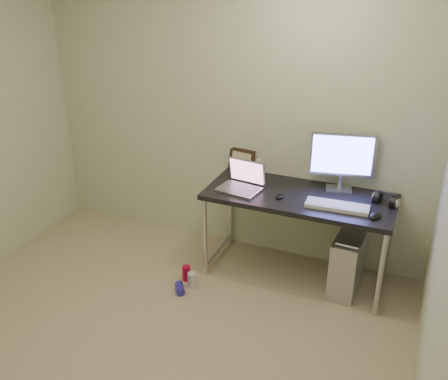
# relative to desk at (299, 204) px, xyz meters

# --- Properties ---
(floor) EXTENTS (3.50, 3.50, 0.00)m
(floor) POSITION_rel_desk_xyz_m (-0.73, -1.43, -0.67)
(floor) COLOR tan
(floor) RESTS_ON ground
(wall_back) EXTENTS (3.50, 0.02, 2.50)m
(wall_back) POSITION_rel_desk_xyz_m (-0.73, 0.32, 0.58)
(wall_back) COLOR beige
(wall_back) RESTS_ON ground
(desk) EXTENTS (1.48, 0.65, 0.75)m
(desk) POSITION_rel_desk_xyz_m (0.00, 0.00, 0.00)
(desk) COLOR black
(desk) RESTS_ON ground
(tower_computer) EXTENTS (0.23, 0.48, 0.52)m
(tower_computer) POSITION_rel_desk_xyz_m (0.44, -0.03, -0.42)
(tower_computer) COLOR silver
(tower_computer) RESTS_ON ground
(cable_a) EXTENTS (0.01, 0.16, 0.69)m
(cable_a) POSITION_rel_desk_xyz_m (0.39, 0.27, -0.27)
(cable_a) COLOR black
(cable_a) RESTS_ON ground
(cable_b) EXTENTS (0.02, 0.11, 0.71)m
(cable_b) POSITION_rel_desk_xyz_m (0.48, 0.25, -0.29)
(cable_b) COLOR black
(cable_b) RESTS_ON ground
(can_red) EXTENTS (0.09, 0.09, 0.13)m
(can_red) POSITION_rel_desk_xyz_m (-0.81, -0.43, -0.60)
(can_red) COLOR #AB082D
(can_red) RESTS_ON ground
(can_white) EXTENTS (0.10, 0.10, 0.13)m
(can_white) POSITION_rel_desk_xyz_m (-0.72, -0.49, -0.60)
(can_white) COLOR silver
(can_white) RESTS_ON ground
(can_blue) EXTENTS (0.13, 0.14, 0.07)m
(can_blue) POSITION_rel_desk_xyz_m (-0.78, -0.60, -0.63)
(can_blue) COLOR #2B26AE
(can_blue) RESTS_ON ground
(laptop) EXTENTS (0.36, 0.31, 0.23)m
(laptop) POSITION_rel_desk_xyz_m (-0.46, -0.06, 0.14)
(laptop) COLOR #AFAFB7
(laptop) RESTS_ON desk
(monitor) EXTENTS (0.50, 0.19, 0.48)m
(monitor) POSITION_rel_desk_xyz_m (0.27, 0.22, 0.36)
(monitor) COLOR #AFAFB7
(monitor) RESTS_ON desk
(keyboard) EXTENTS (0.47, 0.17, 0.03)m
(keyboard) POSITION_rel_desk_xyz_m (0.32, -0.12, 0.10)
(keyboard) COLOR silver
(keyboard) RESTS_ON desk
(mouse_right) EXTENTS (0.11, 0.14, 0.04)m
(mouse_right) POSITION_rel_desk_xyz_m (0.60, -0.16, 0.10)
(mouse_right) COLOR black
(mouse_right) RESTS_ON desk
(mouse_left) EXTENTS (0.08, 0.11, 0.04)m
(mouse_left) POSITION_rel_desk_xyz_m (-0.13, -0.11, 0.10)
(mouse_left) COLOR black
(mouse_left) RESTS_ON desk
(headphones) EXTENTS (0.21, 0.12, 0.12)m
(headphones) POSITION_rel_desk_xyz_m (0.64, 0.09, 0.12)
(headphones) COLOR black
(headphones) RESTS_ON desk
(picture_frame) EXTENTS (0.25, 0.10, 0.20)m
(picture_frame) POSITION_rel_desk_xyz_m (-0.61, 0.30, 0.18)
(picture_frame) COLOR black
(picture_frame) RESTS_ON desk
(webcam) EXTENTS (0.04, 0.03, 0.13)m
(webcam) POSITION_rel_desk_xyz_m (-0.45, 0.29, 0.18)
(webcam) COLOR silver
(webcam) RESTS_ON desk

